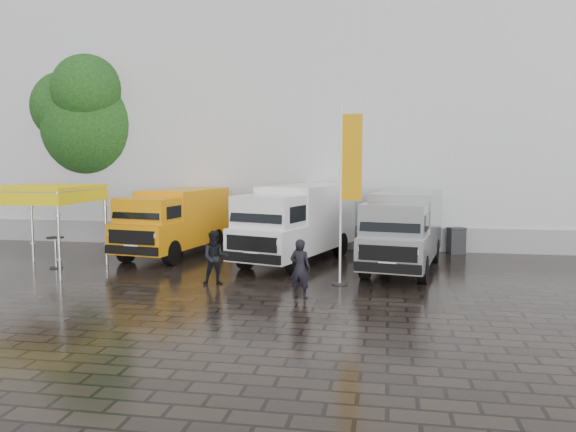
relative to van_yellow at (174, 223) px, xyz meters
name	(u,v)px	position (x,y,z in m)	size (l,w,h in m)	color
ground	(322,291)	(6.49, -5.01, -1.31)	(120.00, 120.00, 0.00)	black
exhibition_hall	(392,120)	(8.49, 10.99, 4.69)	(44.00, 16.00, 12.00)	silver
hall_plinth	(391,238)	(8.49, 2.94, -0.81)	(44.00, 0.15, 1.00)	gray
van_yellow	(174,223)	(0.00, 0.00, 0.00)	(2.18, 5.67, 2.62)	orange
van_white	(297,224)	(5.00, -0.40, 0.11)	(2.18, 6.55, 2.84)	white
van_silver	(403,231)	(8.88, -1.27, 0.02)	(2.05, 6.14, 2.66)	#A4A7A9
canopy_tent	(41,191)	(-3.26, -3.67, 1.43)	(3.17, 3.17, 2.93)	silver
flagpole	(347,186)	(7.11, -4.01, 1.72)	(0.88, 0.50, 5.37)	black
tree	(95,120)	(-5.54, 4.19, 4.38)	(4.93, 4.93, 8.86)	black
cocktail_table	(56,253)	(-3.15, -3.16, -0.76)	(0.60, 0.60, 1.10)	black
wheelie_bin	(456,241)	(11.11, 2.51, -0.77)	(0.64, 0.64, 1.07)	black
person_front	(300,268)	(5.98, -5.89, -0.49)	(0.60, 0.39, 1.64)	black
person_tent	(215,258)	(3.18, -4.68, -0.48)	(0.80, 0.63, 1.65)	black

